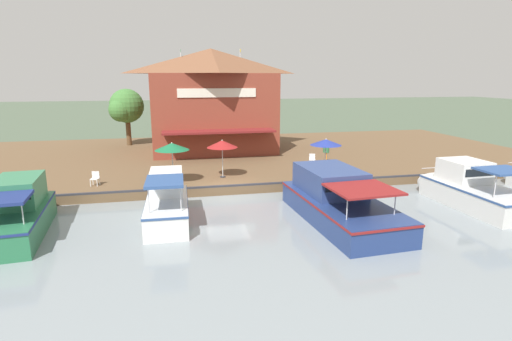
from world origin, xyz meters
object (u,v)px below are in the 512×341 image
Objects in this scene: waterfront_restaurant at (212,99)px; cafe_chair_facing_river at (95,178)px; patio_umbrella_back_row at (222,144)px; motorboat_fourth_along at (332,198)px; motorboat_outer_channel at (19,211)px; tree_downstream_bank at (125,107)px; motorboat_second_along at (167,202)px; patio_umbrella_mid_patio_left at (326,142)px; cafe_chair_mid_patio at (301,168)px; cafe_chair_under_first_umbrella at (312,159)px; person_near_entrance at (326,149)px; patio_umbrella_by_entrance at (172,147)px; motorboat_distant_upstream at (466,189)px.

cafe_chair_facing_river is (11.12, -8.39, -4.06)m from waterfront_restaurant.
patio_umbrella_back_row is 8.72m from motorboat_fourth_along.
motorboat_outer_channel is 1.35× the size of tree_downstream_bank.
motorboat_fourth_along is (1.19, 8.33, 0.01)m from motorboat_second_along.
waterfront_restaurant is 14.51m from cafe_chair_facing_river.
patio_umbrella_mid_patio_left is at bearing 28.01° from waterfront_restaurant.
tree_downstream_bank reaches higher than cafe_chair_mid_patio.
tree_downstream_bank is at bearing -150.75° from motorboat_fourth_along.
patio_umbrella_back_row is 7.66m from cafe_chair_under_first_umbrella.
cafe_chair_mid_patio is 10.49m from motorboat_second_along.
patio_umbrella_back_row is 9.00m from person_near_entrance.
patio_umbrella_by_entrance is at bearing -90.50° from patio_umbrella_mid_patio_left.
motorboat_outer_channel reaches higher than cafe_chair_mid_patio.
waterfront_restaurant is at bearing -134.50° from person_near_entrance.
motorboat_distant_upstream is 1.02× the size of motorboat_outer_channel.
cafe_chair_mid_patio is 0.09× the size of motorboat_fourth_along.
cafe_chair_under_first_umbrella is 10.89m from motorboat_distant_upstream.
motorboat_distant_upstream is at bearing 91.61° from motorboat_fourth_along.
motorboat_outer_channel is at bearing -69.77° from cafe_chair_mid_patio.
patio_umbrella_by_entrance is 0.35× the size of motorboat_distant_upstream.
motorboat_outer_channel is at bearing -32.68° from waterfront_restaurant.
person_near_entrance is 10.68m from motorboat_fourth_along.
motorboat_second_along is at bearing -13.75° from waterfront_restaurant.
patio_umbrella_by_entrance reaches higher than motorboat_distant_upstream.
cafe_chair_mid_patio is 0.16× the size of tree_downstream_bank.
patio_umbrella_mid_patio_left is 1.51× the size of person_near_entrance.
patio_umbrella_mid_patio_left reaches higher than motorboat_outer_channel.
waterfront_restaurant is 2.02× the size of tree_downstream_bank.
waterfront_restaurant is at bearing -141.94° from cafe_chair_under_first_umbrella.
patio_umbrella_back_row reaches higher than person_near_entrance.
waterfront_restaurant is at bearing 177.32° from patio_umbrella_back_row.
waterfront_restaurant is 18.77m from motorboat_fourth_along.
motorboat_fourth_along is (1.00, 15.04, -0.03)m from motorboat_outer_channel.
patio_umbrella_mid_patio_left is 8.71m from motorboat_distant_upstream.
waterfront_restaurant is 20.38m from motorboat_outer_channel.
motorboat_fourth_along is (17.80, 4.27, -4.17)m from waterfront_restaurant.
cafe_chair_under_first_umbrella is 0.51× the size of person_near_entrance.
tree_downstream_bank reaches higher than motorboat_fourth_along.
cafe_chair_facing_river is 0.51× the size of person_near_entrance.
motorboat_distant_upstream is at bearing 43.43° from tree_downstream_bank.
waterfront_restaurant reaches higher than motorboat_distant_upstream.
waterfront_restaurant reaches higher than patio_umbrella_mid_patio_left.
patio_umbrella_by_entrance is 0.35× the size of motorboat_outer_channel.
waterfront_restaurant is at bearing -151.99° from patio_umbrella_mid_patio_left.
motorboat_fourth_along is at bearing 29.25° from tree_downstream_bank.
motorboat_second_along is 8.42m from motorboat_fourth_along.
motorboat_fourth_along is at bearing 52.48° from patio_umbrella_by_entrance.
motorboat_second_along is (4.94, -0.35, -1.97)m from patio_umbrella_by_entrance.
tree_downstream_bank is at bearing -116.34° from waterfront_restaurant.
cafe_chair_under_first_umbrella is at bearing 166.21° from motorboat_fourth_along.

